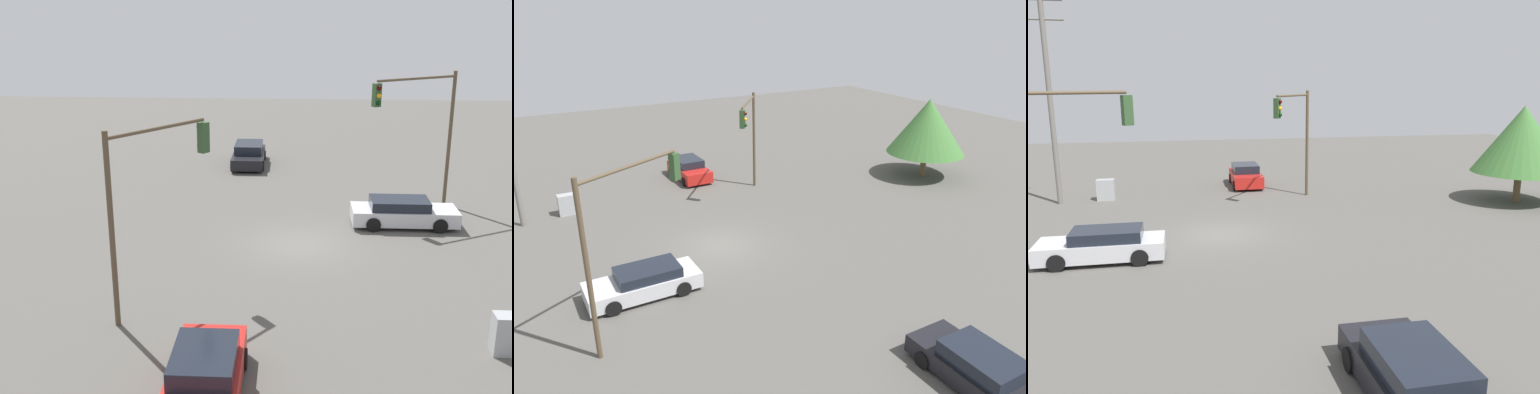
% 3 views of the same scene
% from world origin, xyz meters
% --- Properties ---
extents(ground_plane, '(80.00, 80.00, 0.00)m').
position_xyz_m(ground_plane, '(0.00, 0.00, 0.00)').
color(ground_plane, '#54514C').
extents(sedan_dark, '(2.01, 4.44, 1.35)m').
position_xyz_m(sedan_dark, '(-3.13, 13.32, 0.64)').
color(sedan_dark, black).
rests_on(sedan_dark, ground_plane).
extents(sedan_red, '(2.00, 4.24, 1.46)m').
position_xyz_m(sedan_red, '(-2.59, -10.97, 0.70)').
color(sedan_red, red).
rests_on(sedan_red, ground_plane).
extents(sedan_silver, '(4.79, 1.94, 1.29)m').
position_xyz_m(sedan_silver, '(4.71, 2.64, 0.63)').
color(sedan_silver, silver).
rests_on(sedan_silver, ground_plane).
extents(traffic_signal_main, '(2.77, 3.55, 6.38)m').
position_xyz_m(traffic_signal_main, '(-4.95, -5.99, 4.39)').
color(traffic_signal_main, brown).
rests_on(traffic_signal_main, ground_plane).
extents(traffic_signal_cross, '(4.25, 2.51, 6.73)m').
position_xyz_m(traffic_signal_cross, '(5.74, 4.97, 4.64)').
color(traffic_signal_cross, brown).
rests_on(traffic_signal_cross, ground_plane).
extents(electrical_cabinet, '(1.00, 0.61, 1.25)m').
position_xyz_m(electrical_cabinet, '(6.09, -8.33, 0.62)').
color(electrical_cabinet, '#9EA0A3').
rests_on(electrical_cabinet, ground_plane).
extents(tree_corner, '(5.41, 5.41, 5.58)m').
position_xyz_m(tree_corner, '(-17.57, -3.11, 3.66)').
color(tree_corner, brown).
rests_on(tree_corner, ground_plane).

